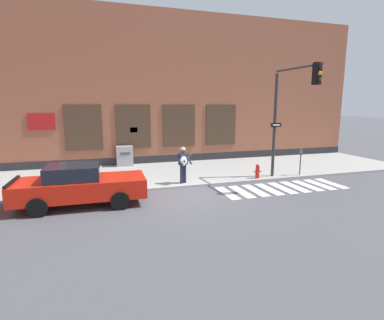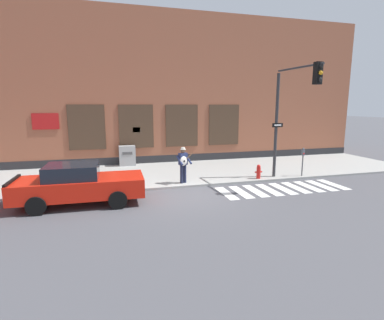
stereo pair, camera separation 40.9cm
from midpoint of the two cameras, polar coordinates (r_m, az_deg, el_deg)
name	(u,v)px [view 1 (the left image)]	position (r m, az deg, el deg)	size (l,w,h in m)	color
ground_plane	(191,196)	(12.29, -1.25, -6.93)	(160.00, 160.00, 0.00)	#4C4C51
sidewalk	(168,173)	(16.23, -5.36, -2.51)	(28.00, 5.89, 0.10)	#9E9E99
building_backdrop	(151,90)	(20.71, -8.48, 12.98)	(28.00, 4.06, 9.30)	#99563D
crosswalk	(282,188)	(14.01, 15.99, -5.14)	(5.78, 1.90, 0.01)	silver
red_car	(80,185)	(11.84, -21.53, -4.47)	(4.64, 2.07, 1.53)	red
busker	(183,163)	(13.72, -2.54, -0.55)	(0.78, 0.66, 1.67)	#1E233D
traffic_light	(290,104)	(14.59, 17.47, 10.20)	(0.66, 2.92, 5.26)	#2D2D30
parking_meter	(301,157)	(16.26, 19.32, 0.54)	(0.13, 0.11, 1.44)	#47474C
utility_box	(125,156)	(18.27, -13.33, 0.75)	(0.95, 0.53, 1.18)	#9E9E9E
fire_hydrant	(257,171)	(15.11, 11.61, -2.11)	(0.38, 0.20, 0.70)	red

